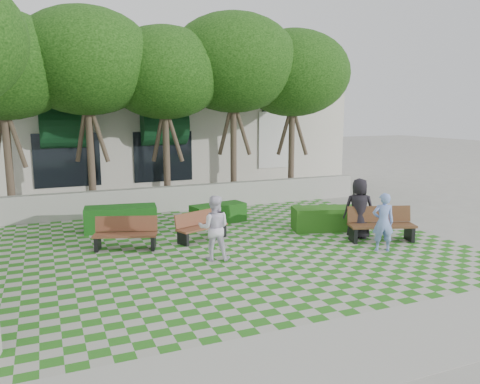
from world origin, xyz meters
name	(u,v)px	position (x,y,z in m)	size (l,w,h in m)	color
ground	(245,259)	(0.00, 0.00, 0.00)	(90.00, 90.00, 0.00)	gray
lawn	(230,248)	(0.00, 1.00, 0.01)	(12.00, 12.00, 0.00)	#2B721E
sidewalk_south	(367,346)	(0.00, -4.70, 0.01)	(16.00, 2.00, 0.01)	#9E9B93
retaining_wall	(177,198)	(0.00, 6.20, 0.45)	(15.00, 0.36, 0.90)	#9E9B93
bench_east	(381,225)	(4.15, 0.03, 0.46)	(1.91, 1.15, 0.95)	#50311B
bench_mid	(201,227)	(-0.45, 2.07, 0.39)	(1.61, 1.03, 0.81)	brown
bench_west	(126,234)	(-2.55, 2.00, 0.41)	(1.71, 1.04, 0.85)	brown
hedge_east	(326,219)	(3.41, 1.64, 0.35)	(2.01, 0.80, 0.70)	#205215
hedge_midright	(218,213)	(0.71, 3.79, 0.31)	(1.77, 0.71, 0.62)	#154713
hedge_midleft	(121,218)	(-2.35, 4.04, 0.37)	(2.12, 0.85, 0.74)	#134914
person_blue	(383,222)	(3.56, -0.75, 0.77)	(0.56, 0.37, 1.53)	#7C97E2
person_dark	(359,209)	(3.73, 0.49, 0.87)	(0.85, 0.55, 1.73)	black
person_white	(214,228)	(-0.70, 0.27, 0.80)	(0.78, 0.60, 1.60)	silver
tree_row	(120,62)	(-1.86, 5.95, 5.18)	(17.70, 13.40, 7.41)	#47382B
building	(153,132)	(0.93, 14.08, 2.52)	(18.00, 8.92, 5.15)	beige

